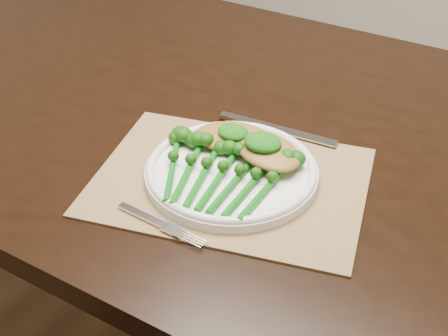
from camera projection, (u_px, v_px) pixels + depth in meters
The scene contains 10 objects.
dining_table at pixel (243, 271), 1.29m from camera, with size 1.64×0.98×0.75m.
placemat at pixel (230, 181), 0.93m from camera, with size 0.40×0.29×0.00m, color olive.
dinner_plate at pixel (232, 171), 0.92m from camera, with size 0.26×0.26×0.02m.
knife at pixel (266, 126), 1.04m from camera, with size 0.21×0.04×0.01m.
fork at pixel (166, 227), 0.83m from camera, with size 0.15×0.02×0.00m.
chicken_fillet_left at pixel (234, 137), 0.97m from camera, with size 0.12×0.08×0.02m, color olive.
chicken_fillet_right at pixel (268, 151), 0.93m from camera, with size 0.12×0.08×0.02m, color olive.
pesto_dollop_left at pixel (233, 132), 0.95m from camera, with size 0.05×0.04×0.02m, color #0D460A.
pesto_dollop_right at pixel (263, 142), 0.92m from camera, with size 0.06×0.05×0.02m, color #0D460A.
broccolini_bundle at pixel (217, 180), 0.89m from camera, with size 0.21×0.22×0.04m.
Camera 1 is at (0.62, -0.83, 1.31)m, focal length 50.00 mm.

